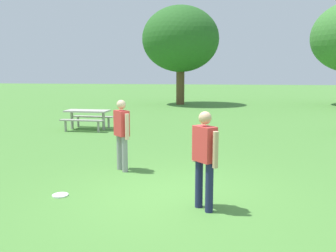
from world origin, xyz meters
TOP-DOWN VIEW (x-y plane):
  - ground_plane at (0.00, 0.00)m, footprint 120.00×120.00m
  - person_thrower at (0.63, -0.53)m, footprint 0.45×0.47m
  - person_catcher at (-1.36, 1.57)m, footprint 0.45×0.47m
  - frisbee at (-2.02, -0.28)m, footprint 0.29×0.29m
  - picnic_table_near at (-4.40, 7.17)m, footprint 1.73×1.46m
  - tree_tall_left at (-2.11, 18.78)m, footprint 5.27×5.27m

SIDE VIEW (x-z plane):
  - ground_plane at x=0.00m, z-range 0.00..0.00m
  - frisbee at x=-2.02m, z-range 0.00..0.03m
  - picnic_table_near at x=-4.40m, z-range 0.18..0.95m
  - person_thrower at x=0.63m, z-range 0.12..1.76m
  - person_catcher at x=-1.36m, z-range 0.12..1.76m
  - tree_tall_left at x=-2.11m, z-range 1.11..7.84m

